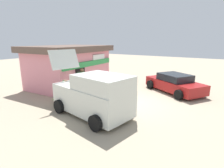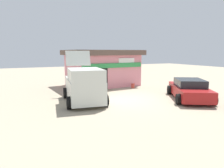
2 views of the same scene
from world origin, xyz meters
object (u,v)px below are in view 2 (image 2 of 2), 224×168
object	(u,v)px
delivery_van	(84,85)
parked_sedan	(189,90)
paint_bucket	(133,86)
storefront_bar	(103,67)
unloaded_banana_pile	(78,90)
vendor_standing	(101,78)
customer_bending	(78,82)

from	to	relation	value
delivery_van	parked_sedan	bearing A→B (deg)	-18.45
delivery_van	paint_bucket	distance (m)	5.80
parked_sedan	paint_bucket	size ratio (longest dim) A/B	11.96
storefront_bar	paint_bucket	world-z (taller)	storefront_bar
parked_sedan	storefront_bar	bearing A→B (deg)	110.63
storefront_bar	unloaded_banana_pile	distance (m)	3.93
vendor_standing	customer_bending	world-z (taller)	vendor_standing
paint_bucket	customer_bending	bearing A→B (deg)	-175.08
vendor_standing	customer_bending	xyz separation A→B (m)	(-1.85, -0.37, -0.11)
customer_bending	delivery_van	bearing A→B (deg)	-98.61
parked_sedan	customer_bending	bearing A→B (deg)	142.18
storefront_bar	delivery_van	distance (m)	6.17
delivery_van	vendor_standing	xyz separation A→B (m)	(2.22, 2.77, -0.00)
vendor_standing	unloaded_banana_pile	distance (m)	1.92
delivery_van	customer_bending	bearing A→B (deg)	81.39
vendor_standing	unloaded_banana_pile	world-z (taller)	vendor_standing
parked_sedan	unloaded_banana_pile	bearing A→B (deg)	138.89
parked_sedan	customer_bending	distance (m)	7.22
paint_bucket	storefront_bar	bearing A→B (deg)	125.18
storefront_bar	parked_sedan	xyz separation A→B (m)	(2.69, -7.15, -0.98)
delivery_van	storefront_bar	bearing A→B (deg)	56.74
customer_bending	paint_bucket	world-z (taller)	customer_bending
parked_sedan	delivery_van	bearing A→B (deg)	161.55
vendor_standing	paint_bucket	distance (m)	2.91
parked_sedan	unloaded_banana_pile	size ratio (longest dim) A/B	4.55
delivery_van	customer_bending	distance (m)	2.43
storefront_bar	vendor_standing	bearing A→B (deg)	-115.90
paint_bucket	delivery_van	bearing A→B (deg)	-150.80
storefront_bar	vendor_standing	world-z (taller)	storefront_bar
vendor_standing	customer_bending	size ratio (longest dim) A/B	1.20
parked_sedan	paint_bucket	world-z (taller)	parked_sedan
storefront_bar	unloaded_banana_pile	xyz separation A→B (m)	(-2.90, -2.27, -1.35)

